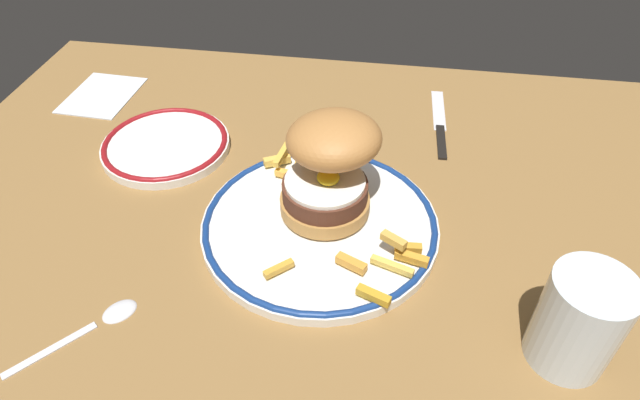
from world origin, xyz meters
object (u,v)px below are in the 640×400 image
knife (440,127)px  napkin (102,95)px  dinner_plate (320,224)px  side_plate (166,145)px  burger (330,163)px  spoon (105,317)px  water_glass (576,326)px

knife → napkin: (-53.06, 1.12, -0.06)cm
dinner_plate → side_plate: 26.49cm
burger → knife: (13.51, 20.16, -7.28)cm
burger → side_plate: burger is taller
spoon → dinner_plate: bearing=39.7°
spoon → napkin: 44.85cm
burger → water_glass: size_ratio=1.51×
side_plate → knife: 39.28cm
napkin → knife: bearing=-1.2°
burger → napkin: size_ratio=1.23×
burger → knife: size_ratio=0.86×
knife → water_glass: bearing=-72.9°
dinner_plate → side_plate: same height
dinner_plate → water_glass: size_ratio=2.70×
burger → knife: burger is taller
dinner_plate → burger: size_ratio=1.79×
burger → spoon: burger is taller
side_plate → napkin: side_plate is taller
burger → spoon: size_ratio=1.39×
side_plate → water_glass: bearing=-27.2°
dinner_plate → burger: (0.66, 3.05, 6.71)cm
side_plate → napkin: 19.60cm
side_plate → spoon: (4.25, -28.19, -0.48)cm
dinner_plate → napkin: dinner_plate is taller
water_glass → spoon: (-44.56, -3.06, -4.03)cm
dinner_plate → burger: bearing=77.8°
knife → napkin: 53.08cm
burger → napkin: bearing=151.7°
water_glass → napkin: bearing=149.9°
water_glass → side_plate: (-48.81, 25.12, -3.55)cm
spoon → napkin: (-19.62, 40.33, -0.16)cm
water_glass → knife: bearing=107.1°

